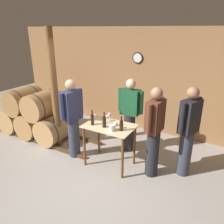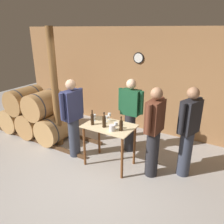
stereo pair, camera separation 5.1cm
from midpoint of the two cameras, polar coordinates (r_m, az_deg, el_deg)
ground_plane at (r=4.14m, az=-7.20°, el=-18.95°), size 14.00×14.00×0.00m
back_wall at (r=5.81m, az=9.42°, el=7.84°), size 8.40×0.08×2.70m
barrel_rack at (r=6.00m, az=-19.05°, el=-0.71°), size 3.62×0.87×1.24m
tasting_table at (r=4.33m, az=-0.33°, el=-5.82°), size 0.98×0.66×0.88m
wooden_post at (r=5.04m, az=-14.38°, el=5.42°), size 0.16×0.16×2.70m
wine_bottle_far_left at (r=4.26m, az=-4.82°, el=-1.88°), size 0.07×0.07×0.30m
wine_bottle_left at (r=4.15m, az=-1.71°, el=-2.49°), size 0.07×0.07×0.30m
wine_bottle_center at (r=4.01m, az=2.75°, el=-3.50°), size 0.07×0.07×0.28m
wine_glass_near_left at (r=4.45m, az=-4.34°, el=-1.06°), size 0.07×0.07×0.14m
wine_glass_near_center at (r=4.50m, az=-0.37°, el=-0.73°), size 0.06×0.06×0.14m
wine_glass_near_right at (r=4.40m, az=-1.03°, el=-1.44°), size 0.06×0.06×0.12m
wine_glass_far_side at (r=4.07m, az=1.41°, el=-3.18°), size 0.07×0.07×0.14m
ice_bucket at (r=4.02m, az=0.39°, el=-4.19°), size 0.11×0.11×0.11m
person_host at (r=4.01m, az=11.23°, el=-5.02°), size 0.25×0.59×1.73m
person_visitor_with_scarf at (r=4.81m, az=5.11°, el=-0.62°), size 0.59×0.24×1.67m
person_visitor_bearded at (r=4.63m, az=-9.87°, el=-1.37°), size 0.29×0.58×1.72m
person_visitor_near_door at (r=4.18m, az=19.59°, el=-4.72°), size 0.34×0.56×1.73m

